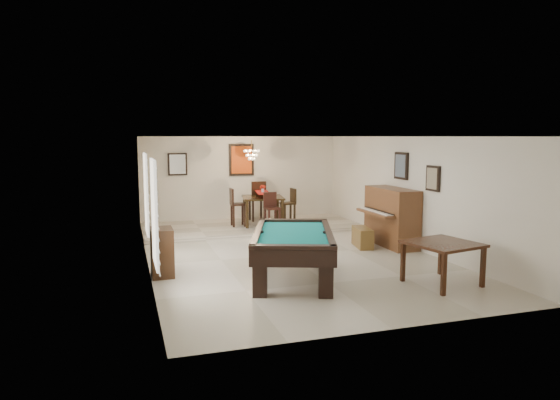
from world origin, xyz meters
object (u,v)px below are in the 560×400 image
apothecary_chest (162,252)px  dining_chair_south (272,211)px  dining_table (263,209)px  upright_piano (386,217)px  piano_bench (362,237)px  dining_chair_north (257,201)px  dining_chair_east (288,206)px  pool_table (293,256)px  dining_chair_west (238,207)px  flower_vase (263,189)px  chandelier (252,151)px  square_table (442,263)px

apothecary_chest → dining_chair_south: bearing=46.2°
apothecary_chest → dining_table: dining_table is taller
upright_piano → piano_bench: 0.75m
upright_piano → dining_chair_north: 4.30m
dining_chair_north → dining_chair_east: 1.03m
pool_table → dining_chair_west: bearing=108.0°
apothecary_chest → dining_chair_south: size_ratio=0.91×
upright_piano → flower_vase: upright_piano is taller
dining_chair_south → chandelier: size_ratio=1.66×
upright_piano → square_table: bearing=-101.2°
apothecary_chest → chandelier: chandelier is taller
dining_chair_east → dining_table: bearing=-93.6°
upright_piano → dining_chair_south: upright_piano is taller
flower_vase → pool_table: bearing=-99.3°
square_table → dining_chair_south: bearing=106.4°
dining_chair_east → chandelier: (-1.04, 0.04, 1.58)m
upright_piano → dining_chair_west: size_ratio=1.57×
dining_table → flower_vase: size_ratio=5.23×
dining_table → dining_chair_east: dining_chair_east is taller
piano_bench → dining_chair_west: size_ratio=0.78×
piano_bench → dining_chair_east: bearing=106.9°
upright_piano → dining_chair_south: bearing=135.0°
flower_vase → dining_chair_north: size_ratio=0.18×
square_table → dining_chair_north: bearing=103.0°
dining_table → dining_chair_north: dining_chair_north is taller
pool_table → dining_table: 5.03m
upright_piano → dining_chair_north: (-2.19, 3.70, 0.02)m
piano_bench → flower_vase: 3.48m
upright_piano → dining_table: size_ratio=1.49×
pool_table → piano_bench: bearing=59.0°
piano_bench → dining_chair_north: 4.04m
square_table → apothecary_chest: bearing=156.5°
apothecary_chest → dining_chair_west: size_ratio=0.86×
dining_chair_west → dining_chair_south: bearing=-135.8°
apothecary_chest → dining_chair_east: 5.56m
dining_chair_east → chandelier: chandelier is taller
square_table → dining_table: 6.27m
square_table → dining_chair_north: (-1.57, 6.80, 0.33)m
apothecary_chest → flower_vase: flower_vase is taller
dining_chair_west → dining_chair_east: dining_chair_west is taller
dining_table → chandelier: size_ratio=1.85×
dining_chair_west → piano_bench: bearing=-140.6°
pool_table → chandelier: size_ratio=4.28×
pool_table → dining_chair_north: 5.77m
dining_table → chandelier: (-0.30, 0.04, 1.62)m
square_table → flower_vase: flower_vase is taller
dining_chair_south → chandelier: 1.82m
dining_chair_east → dining_chair_north: bearing=-139.7°
dining_chair_west → dining_chair_east: (1.45, -0.02, -0.02)m
flower_vase → dining_chair_south: bearing=-86.9°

